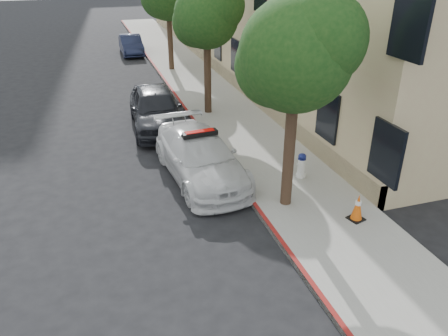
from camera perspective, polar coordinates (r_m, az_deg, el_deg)
name	(u,v)px	position (r m, az deg, el deg)	size (l,w,h in m)	color
ground	(170,189)	(13.32, -7.11, -2.74)	(120.00, 120.00, 0.00)	black
sidewalk	(200,87)	(23.08, -3.10, 10.49)	(3.20, 50.00, 0.15)	gray
curb_strip	(171,90)	(22.76, -6.91, 10.10)	(0.12, 50.00, 0.15)	maroon
tree_near	(298,54)	(10.85, 9.60, 14.49)	(2.92, 2.82, 5.62)	black
tree_mid	(207,15)	(18.26, -2.19, 19.31)	(2.77, 2.64, 5.43)	black
police_car	(200,157)	(13.60, -3.11, 1.49)	(2.39, 5.08, 1.58)	silver
parked_car_mid	(156,108)	(17.74, -8.90, 7.71)	(1.95, 4.84, 1.65)	black
parked_car_far	(131,45)	(31.62, -12.05, 15.46)	(1.36, 3.90, 1.29)	#151A35
fire_hydrant	(301,166)	(13.64, 10.08, 0.32)	(0.34, 0.30, 0.79)	silver
traffic_cone	(358,207)	(11.86, 17.06, -4.94)	(0.47, 0.47, 0.74)	black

